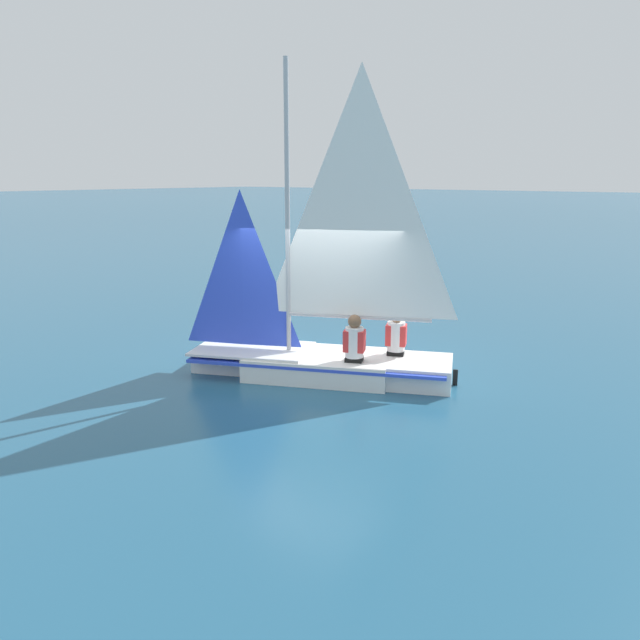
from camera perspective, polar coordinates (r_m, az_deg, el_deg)
The scene contains 4 objects.
ground_plane at distance 10.77m, azimuth 0.00°, elevation -5.09°, with size 260.00×260.00×0.00m, color #235675.
sailboat_main at distance 10.54m, azimuth 0.29°, elevation -1.18°, with size 4.51×3.08×5.17m.
sailor_helm at distance 10.21m, azimuth 3.15°, elevation -2.49°, with size 0.42×0.40×1.16m.
sailor_crew at distance 10.64m, azimuth 6.96°, elevation -1.86°, with size 0.42×0.40×1.16m.
Camera 1 is at (6.29, -8.06, 3.36)m, focal length 35.00 mm.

